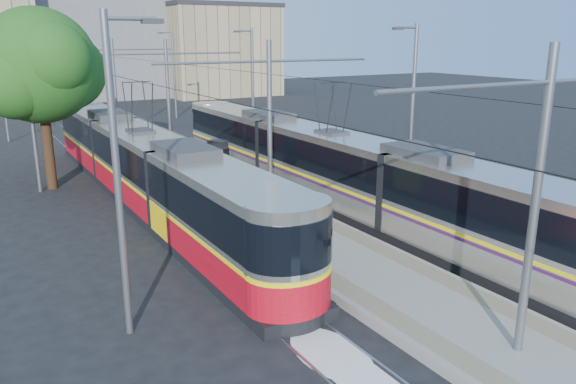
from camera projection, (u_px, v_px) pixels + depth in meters
ground at (402, 296)px, 16.60m from camera, size 160.00×160.00×0.00m
platform at (191, 174)px, 30.64m from camera, size 4.00×50.00×0.30m
tactile_strip_left at (165, 175)px, 29.88m from camera, size 0.70×50.00×0.01m
tactile_strip_right at (215, 169)px, 31.31m from camera, size 0.70×50.00×0.01m
rails at (191, 177)px, 30.68m from camera, size 8.71×70.00×0.03m
tram_left at (143, 167)px, 25.51m from camera, size 2.43×27.81×5.50m
tram_right at (331, 165)px, 25.21m from camera, size 2.43×29.03×5.50m
catenary at (208, 99)px, 27.12m from camera, size 9.20×70.00×7.00m
street_lamps at (162, 94)px, 32.88m from camera, size 15.18×38.22×8.00m
shelter at (218, 161)px, 27.92m from camera, size 0.91×1.13×2.18m
tree at (46, 67)px, 27.21m from camera, size 6.08×5.62×8.83m
building_centre at (96, 41)px, 70.72m from camera, size 18.36×14.28×13.85m
building_right at (218, 50)px, 72.96m from camera, size 14.28×10.20×11.55m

